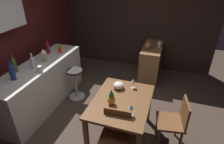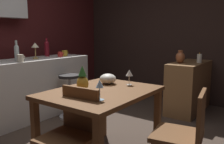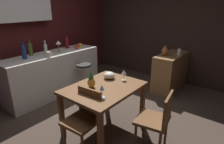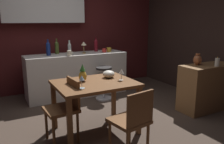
% 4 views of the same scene
% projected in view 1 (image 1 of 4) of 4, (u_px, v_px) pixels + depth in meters
% --- Properties ---
extents(ground_plane, '(9.00, 9.00, 0.00)m').
position_uv_depth(ground_plane, '(108.00, 125.00, 3.34)').
color(ground_plane, '#47382D').
extents(wall_side_right, '(0.10, 4.40, 2.60)m').
position_uv_depth(wall_side_right, '(129.00, 19.00, 4.90)').
color(wall_side_right, '#33231E').
rests_on(wall_side_right, ground_plane).
extents(dining_table, '(1.10, 0.84, 0.74)m').
position_uv_depth(dining_table, '(121.00, 105.00, 2.83)').
color(dining_table, brown).
rests_on(dining_table, ground_plane).
extents(kitchen_counter, '(2.10, 0.60, 0.90)m').
position_uv_depth(kitchen_counter, '(43.00, 85.00, 3.68)').
color(kitchen_counter, silver).
rests_on(kitchen_counter, ground_plane).
extents(sideboard_cabinet, '(1.10, 0.44, 0.82)m').
position_uv_depth(sideboard_cabinet, '(151.00, 62.00, 4.67)').
color(sideboard_cabinet, olive).
rests_on(sideboard_cabinet, ground_plane).
extents(chair_near_window, '(0.42, 0.42, 0.84)m').
position_uv_depth(chair_near_window, '(115.00, 136.00, 2.53)').
color(chair_near_window, brown).
rests_on(chair_near_window, ground_plane).
extents(chair_by_doorway, '(0.46, 0.46, 0.83)m').
position_uv_depth(chair_by_doorway, '(175.00, 121.00, 2.79)').
color(chair_by_doorway, brown).
rests_on(chair_by_doorway, ground_plane).
extents(bar_stool, '(0.34, 0.34, 0.67)m').
position_uv_depth(bar_stool, '(76.00, 83.00, 3.90)').
color(bar_stool, '#262323').
rests_on(bar_stool, ground_plane).
extents(wine_glass_left, '(0.08, 0.08, 0.17)m').
position_uv_depth(wine_glass_left, '(133.00, 81.00, 3.01)').
color(wine_glass_left, silver).
rests_on(wine_glass_left, dining_table).
extents(wine_glass_right, '(0.07, 0.07, 0.17)m').
position_uv_depth(wine_glass_right, '(131.00, 107.00, 2.44)').
color(wine_glass_right, silver).
rests_on(wine_glass_right, dining_table).
extents(pineapple_centerpiece, '(0.11, 0.11, 0.25)m').
position_uv_depth(pineapple_centerpiece, '(111.00, 98.00, 2.65)').
color(pineapple_centerpiece, gold).
rests_on(pineapple_centerpiece, dining_table).
extents(fruit_bowl, '(0.18, 0.18, 0.11)m').
position_uv_depth(fruit_bowl, '(119.00, 85.00, 3.03)').
color(fruit_bowl, beige).
rests_on(fruit_bowl, dining_table).
extents(wine_bottle_olive, '(0.08, 0.08, 0.32)m').
position_uv_depth(wine_bottle_olive, '(14.00, 65.00, 3.14)').
color(wine_bottle_olive, '#475623').
rests_on(wine_bottle_olive, kitchen_counter).
extents(wine_bottle_ruby, '(0.08, 0.08, 0.31)m').
position_uv_depth(wine_bottle_ruby, '(48.00, 47.00, 3.84)').
color(wine_bottle_ruby, maroon).
rests_on(wine_bottle_ruby, kitchen_counter).
extents(wine_bottle_cobalt, '(0.08, 0.08, 0.32)m').
position_uv_depth(wine_bottle_cobalt, '(12.00, 72.00, 2.92)').
color(wine_bottle_cobalt, navy).
rests_on(wine_bottle_cobalt, kitchen_counter).
extents(wine_bottle_clear, '(0.07, 0.07, 0.29)m').
position_uv_depth(wine_bottle_clear, '(32.00, 62.00, 3.26)').
color(wine_bottle_clear, silver).
rests_on(wine_bottle_clear, kitchen_counter).
extents(cup_mustard, '(0.13, 0.10, 0.09)m').
position_uv_depth(cup_mustard, '(62.00, 48.00, 4.04)').
color(cup_mustard, gold).
rests_on(cup_mustard, kitchen_counter).
extents(cup_red, '(0.12, 0.08, 0.08)m').
position_uv_depth(cup_red, '(60.00, 51.00, 3.91)').
color(cup_red, red).
rests_on(cup_red, kitchen_counter).
extents(cup_cream, '(0.12, 0.09, 0.10)m').
position_uv_depth(cup_cream, '(40.00, 69.00, 3.19)').
color(cup_cream, beige).
rests_on(cup_cream, kitchen_counter).
extents(counter_lamp, '(0.12, 0.12, 0.25)m').
position_uv_depth(counter_lamp, '(43.00, 52.00, 3.49)').
color(counter_lamp, '#A58447').
rests_on(counter_lamp, kitchen_counter).
extents(pillar_candle_tall, '(0.07, 0.07, 0.16)m').
position_uv_depth(pillar_candle_tall, '(159.00, 44.00, 4.39)').
color(pillar_candle_tall, white).
rests_on(pillar_candle_tall, sideboard_cabinet).
extents(vase_copper, '(0.14, 0.14, 0.20)m').
position_uv_depth(vase_copper, '(148.00, 45.00, 4.27)').
color(vase_copper, '#B26038').
rests_on(vase_copper, sideboard_cabinet).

